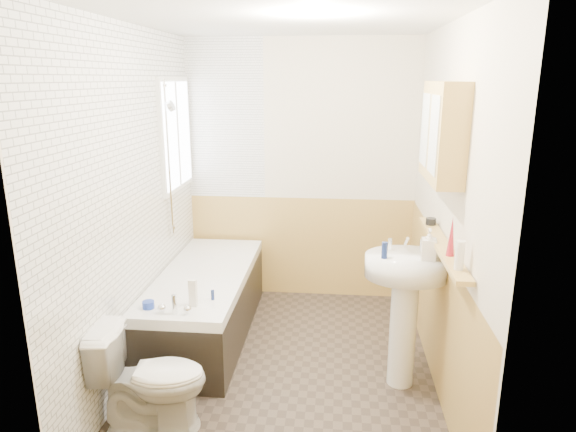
{
  "coord_description": "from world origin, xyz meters",
  "views": [
    {
      "loc": [
        0.36,
        -3.47,
        2.13
      ],
      "look_at": [
        0.0,
        0.15,
        1.15
      ],
      "focal_mm": 32.0,
      "sensor_mm": 36.0,
      "label": 1
    }
  ],
  "objects_px": {
    "toilet": "(151,379)",
    "medicine_cabinet": "(443,132)",
    "bathtub": "(206,302)",
    "pine_shelf": "(442,246)",
    "sink": "(405,294)"
  },
  "relations": [
    {
      "from": "pine_shelf",
      "to": "medicine_cabinet",
      "type": "xyz_separation_m",
      "value": [
        -0.03,
        0.12,
        0.72
      ]
    },
    {
      "from": "bathtub",
      "to": "toilet",
      "type": "distance_m",
      "value": 1.22
    },
    {
      "from": "medicine_cabinet",
      "to": "bathtub",
      "type": "bearing_deg",
      "value": 162.15
    },
    {
      "from": "sink",
      "to": "medicine_cabinet",
      "type": "xyz_separation_m",
      "value": [
        0.17,
        0.02,
        1.11
      ]
    },
    {
      "from": "toilet",
      "to": "pine_shelf",
      "type": "distance_m",
      "value": 2.02
    },
    {
      "from": "sink",
      "to": "pine_shelf",
      "type": "relative_size",
      "value": 0.85
    },
    {
      "from": "toilet",
      "to": "sink",
      "type": "distance_m",
      "value": 1.76
    },
    {
      "from": "bathtub",
      "to": "medicine_cabinet",
      "type": "distance_m",
      "value": 2.37
    },
    {
      "from": "toilet",
      "to": "medicine_cabinet",
      "type": "height_order",
      "value": "medicine_cabinet"
    },
    {
      "from": "pine_shelf",
      "to": "bathtub",
      "type": "bearing_deg",
      "value": 158.93
    },
    {
      "from": "bathtub",
      "to": "medicine_cabinet",
      "type": "xyz_separation_m",
      "value": [
        1.74,
        -0.56,
        1.5
      ]
    },
    {
      "from": "bathtub",
      "to": "pine_shelf",
      "type": "xyz_separation_m",
      "value": [
        1.77,
        -0.68,
        0.79
      ]
    },
    {
      "from": "pine_shelf",
      "to": "toilet",
      "type": "bearing_deg",
      "value": -163.46
    },
    {
      "from": "sink",
      "to": "pine_shelf",
      "type": "height_order",
      "value": "pine_shelf"
    },
    {
      "from": "sink",
      "to": "pine_shelf",
      "type": "distance_m",
      "value": 0.45
    }
  ]
}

